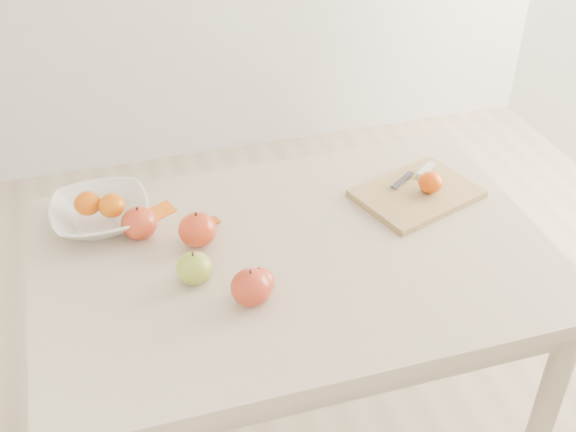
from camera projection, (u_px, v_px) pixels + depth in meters
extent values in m
cube|color=beige|center=(294.00, 259.00, 1.70)|extent=(1.20, 0.80, 0.04)
cylinder|color=#BCAA8E|center=(78.00, 322.00, 2.06)|extent=(0.06, 0.06, 0.71)
cylinder|color=#BCAA8E|center=(424.00, 254.00, 2.31)|extent=(0.06, 0.06, 0.71)
cylinder|color=#BCAA8E|center=(542.00, 420.00, 1.78)|extent=(0.06, 0.06, 0.71)
cube|color=tan|center=(417.00, 194.00, 1.87)|extent=(0.35, 0.30, 0.02)
ellipsoid|color=#D75907|center=(431.00, 182.00, 1.84)|extent=(0.06, 0.06, 0.05)
imported|color=white|center=(100.00, 214.00, 1.76)|extent=(0.24, 0.24, 0.06)
ellipsoid|color=#DC5A07|center=(88.00, 203.00, 1.74)|extent=(0.06, 0.06, 0.06)
ellipsoid|color=#E06107|center=(112.00, 205.00, 1.74)|extent=(0.06, 0.06, 0.06)
cube|color=#CF5A0E|center=(162.00, 212.00, 1.81)|extent=(0.07, 0.07, 0.01)
cube|color=#C3490D|center=(210.00, 223.00, 1.78)|extent=(0.05, 0.04, 0.01)
cube|color=white|center=(426.00, 170.00, 1.93)|extent=(0.07, 0.06, 0.01)
cube|color=#323439|center=(403.00, 180.00, 1.89)|extent=(0.09, 0.07, 0.00)
ellipsoid|color=olive|center=(194.00, 268.00, 1.58)|extent=(0.08, 0.08, 0.07)
ellipsoid|color=maroon|center=(251.00, 287.00, 1.53)|extent=(0.09, 0.09, 0.08)
ellipsoid|color=#A41206|center=(259.00, 282.00, 1.56)|extent=(0.07, 0.07, 0.06)
ellipsoid|color=maroon|center=(197.00, 230.00, 1.69)|extent=(0.09, 0.09, 0.08)
ellipsoid|color=maroon|center=(139.00, 223.00, 1.71)|extent=(0.09, 0.09, 0.08)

